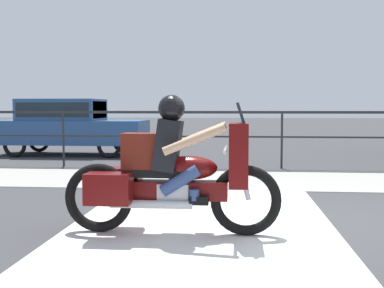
# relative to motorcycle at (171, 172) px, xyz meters

# --- Properties ---
(ground_plane) EXTENTS (120.00, 120.00, 0.00)m
(ground_plane) POSITION_rel_motorcycle_xyz_m (1.72, 0.60, -0.68)
(ground_plane) COLOR #38383A
(sidewalk_band) EXTENTS (44.00, 2.40, 0.01)m
(sidewalk_band) POSITION_rel_motorcycle_xyz_m (1.72, 4.00, -0.67)
(sidewalk_band) COLOR #99968E
(sidewalk_band) RESTS_ON ground
(crosswalk_band) EXTENTS (3.07, 6.00, 0.01)m
(crosswalk_band) POSITION_rel_motorcycle_xyz_m (0.30, 0.40, -0.67)
(crosswalk_band) COLOR silver
(crosswalk_band) RESTS_ON ground
(fence_railing) EXTENTS (36.00, 0.05, 1.31)m
(fence_railing) POSITION_rel_motorcycle_xyz_m (1.72, 5.85, 0.35)
(fence_railing) COLOR #232326
(fence_railing) RESTS_ON ground
(motorcycle) EXTENTS (2.39, 0.76, 1.52)m
(motorcycle) POSITION_rel_motorcycle_xyz_m (0.00, 0.00, 0.00)
(motorcycle) COLOR black
(motorcycle) RESTS_ON ground
(parked_car) EXTENTS (4.33, 1.79, 1.63)m
(parked_car) POSITION_rel_motorcycle_xyz_m (-4.21, 8.47, 0.24)
(parked_car) COLOR #284C84
(parked_car) RESTS_ON ground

